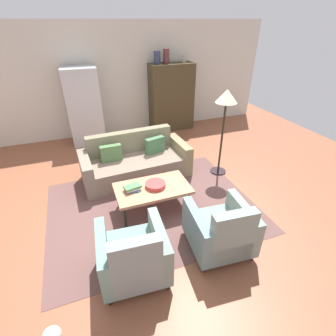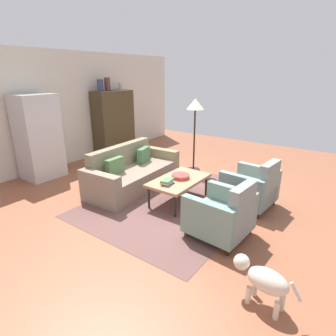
# 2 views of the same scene
# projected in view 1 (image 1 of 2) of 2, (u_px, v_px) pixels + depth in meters

# --- Properties ---
(ground_plane) EXTENTS (10.42, 10.42, 0.00)m
(ground_plane) POSITION_uv_depth(u_px,v_px,m) (160.00, 203.00, 4.41)
(ground_plane) COLOR brown
(wall_back) EXTENTS (8.69, 0.12, 2.80)m
(wall_back) POSITION_uv_depth(u_px,v_px,m) (114.00, 81.00, 6.60)
(wall_back) COLOR beige
(wall_back) RESTS_ON ground
(area_rug) EXTENTS (3.40, 2.60, 0.01)m
(area_rug) POSITION_uv_depth(u_px,v_px,m) (152.00, 207.00, 4.32)
(area_rug) COLOR brown
(area_rug) RESTS_ON ground
(couch) EXTENTS (2.15, 1.01, 0.86)m
(couch) POSITION_uv_depth(u_px,v_px,m) (135.00, 162.00, 5.09)
(couch) COLOR #7E6B5B
(couch) RESTS_ON ground
(coffee_table) EXTENTS (1.20, 0.70, 0.45)m
(coffee_table) POSITION_uv_depth(u_px,v_px,m) (153.00, 189.00, 4.07)
(coffee_table) COLOR #222625
(coffee_table) RESTS_ON ground
(armchair_left) EXTENTS (0.86, 0.86, 0.88)m
(armchair_left) POSITION_uv_depth(u_px,v_px,m) (134.00, 257.00, 2.99)
(armchair_left) COLOR #382B20
(armchair_left) RESTS_ON ground
(armchair_right) EXTENTS (0.87, 0.87, 0.88)m
(armchair_right) POSITION_uv_depth(u_px,v_px,m) (221.00, 232.00, 3.35)
(armchair_right) COLOR black
(armchair_right) RESTS_ON ground
(fruit_bowl) EXTENTS (0.33, 0.33, 0.07)m
(fruit_bowl) POSITION_uv_depth(u_px,v_px,m) (155.00, 185.00, 4.05)
(fruit_bowl) COLOR #B43C3A
(fruit_bowl) RESTS_ON coffee_table
(book_stack) EXTENTS (0.29, 0.20, 0.09)m
(book_stack) POSITION_uv_depth(u_px,v_px,m) (132.00, 188.00, 3.96)
(book_stack) COLOR #295389
(book_stack) RESTS_ON coffee_table
(cabinet) EXTENTS (1.20, 0.51, 1.80)m
(cabinet) POSITION_uv_depth(u_px,v_px,m) (171.00, 98.00, 7.02)
(cabinet) COLOR #403520
(cabinet) RESTS_ON ground
(vase_tall) EXTENTS (0.17, 0.17, 0.31)m
(vase_tall) POSITION_uv_depth(u_px,v_px,m) (157.00, 57.00, 6.36)
(vase_tall) COLOR #313858
(vase_tall) RESTS_ON cabinet
(vase_round) EXTENTS (0.16, 0.16, 0.35)m
(vase_round) POSITION_uv_depth(u_px,v_px,m) (166.00, 56.00, 6.42)
(vase_round) COLOR brown
(vase_round) RESTS_ON cabinet
(vase_small) EXTENTS (0.10, 0.10, 0.20)m
(vase_small) POSITION_uv_depth(u_px,v_px,m) (184.00, 58.00, 6.61)
(vase_small) COLOR #B2AF90
(vase_small) RESTS_ON cabinet
(refrigerator) EXTENTS (0.80, 0.73, 1.85)m
(refrigerator) POSITION_uv_depth(u_px,v_px,m) (84.00, 107.00, 6.21)
(refrigerator) COLOR #B7BABF
(refrigerator) RESTS_ON ground
(floor_lamp) EXTENTS (0.40, 0.40, 1.72)m
(floor_lamp) POSITION_uv_depth(u_px,v_px,m) (226.00, 105.00, 4.58)
(floor_lamp) COLOR black
(floor_lamp) RESTS_ON ground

